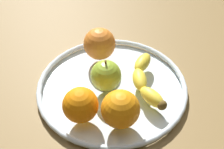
{
  "coord_description": "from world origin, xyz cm",
  "views": [
    {
      "loc": [
        49.06,
        -7.57,
        52.11
      ],
      "look_at": [
        0.0,
        0.0,
        4.8
      ],
      "focal_mm": 49.73,
      "sensor_mm": 36.0,
      "label": 1
    }
  ],
  "objects_px": {
    "banana": "(145,80)",
    "orange_center": "(122,109)",
    "apple": "(106,75)",
    "fruit_bowl": "(112,87)",
    "orange_back_left": "(80,105)",
    "orange_back_right": "(99,44)"
  },
  "relations": [
    {
      "from": "banana",
      "to": "apple",
      "type": "distance_m",
      "value": 0.09
    },
    {
      "from": "apple",
      "to": "fruit_bowl",
      "type": "bearing_deg",
      "value": 110.08
    },
    {
      "from": "apple",
      "to": "banana",
      "type": "bearing_deg",
      "value": 83.74
    },
    {
      "from": "orange_back_left",
      "to": "orange_center",
      "type": "bearing_deg",
      "value": 72.93
    },
    {
      "from": "apple",
      "to": "orange_center",
      "type": "relative_size",
      "value": 0.99
    },
    {
      "from": "banana",
      "to": "orange_center",
      "type": "distance_m",
      "value": 0.12
    },
    {
      "from": "fruit_bowl",
      "to": "orange_back_right",
      "type": "bearing_deg",
      "value": -171.66
    },
    {
      "from": "apple",
      "to": "orange_back_left",
      "type": "distance_m",
      "value": 0.1
    },
    {
      "from": "apple",
      "to": "orange_center",
      "type": "xyz_separation_m",
      "value": [
        0.1,
        0.02,
        0.0
      ]
    },
    {
      "from": "fruit_bowl",
      "to": "orange_back_left",
      "type": "bearing_deg",
      "value": -42.32
    },
    {
      "from": "fruit_bowl",
      "to": "orange_back_right",
      "type": "height_order",
      "value": "orange_back_right"
    },
    {
      "from": "banana",
      "to": "orange_back_right",
      "type": "distance_m",
      "value": 0.15
    },
    {
      "from": "apple",
      "to": "orange_center",
      "type": "height_order",
      "value": "orange_center"
    },
    {
      "from": "banana",
      "to": "orange_back_right",
      "type": "bearing_deg",
      "value": -140.37
    },
    {
      "from": "banana",
      "to": "orange_center",
      "type": "xyz_separation_m",
      "value": [
        0.09,
        -0.07,
        0.02
      ]
    },
    {
      "from": "fruit_bowl",
      "to": "orange_center",
      "type": "distance_m",
      "value": 0.12
    },
    {
      "from": "orange_center",
      "to": "banana",
      "type": "bearing_deg",
      "value": 143.17
    },
    {
      "from": "apple",
      "to": "orange_back_left",
      "type": "bearing_deg",
      "value": -38.24
    },
    {
      "from": "fruit_bowl",
      "to": "orange_center",
      "type": "xyz_separation_m",
      "value": [
        0.11,
        0.0,
        0.05
      ]
    },
    {
      "from": "apple",
      "to": "orange_back_left",
      "type": "xyz_separation_m",
      "value": [
        0.08,
        -0.06,
        0.0
      ]
    },
    {
      "from": "apple",
      "to": "orange_center",
      "type": "distance_m",
      "value": 0.1
    },
    {
      "from": "fruit_bowl",
      "to": "orange_back_right",
      "type": "relative_size",
      "value": 4.4
    }
  ]
}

